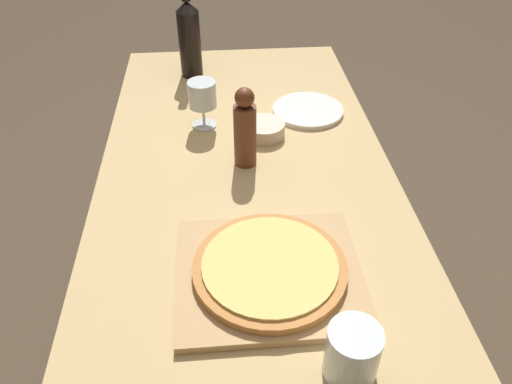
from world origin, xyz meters
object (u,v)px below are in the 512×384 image
at_px(pepper_mill, 245,129).
at_px(wine_glass, 202,96).
at_px(wine_bottle, 189,38).
at_px(small_bowl, 264,129).
at_px(pizza, 270,267).

relative_size(pepper_mill, wine_glass, 1.55).
distance_m(wine_bottle, small_bowl, 0.47).
relative_size(pepper_mill, small_bowl, 1.83).
bearing_deg(small_bowl, wine_bottle, 116.95).
relative_size(wine_bottle, wine_glass, 2.24).
relative_size(pizza, wine_glass, 2.20).
xyz_separation_m(wine_bottle, wine_glass, (0.04, -0.34, -0.03)).
distance_m(wine_bottle, wine_glass, 0.34).
bearing_deg(wine_glass, pepper_mill, -61.27).
bearing_deg(wine_bottle, small_bowl, -63.05).
height_order(pizza, wine_bottle, wine_bottle).
height_order(pepper_mill, wine_glass, pepper_mill).
bearing_deg(pizza, wine_bottle, 100.12).
bearing_deg(wine_bottle, pizza, -79.88).
xyz_separation_m(pepper_mill, small_bowl, (0.06, 0.13, -0.08)).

